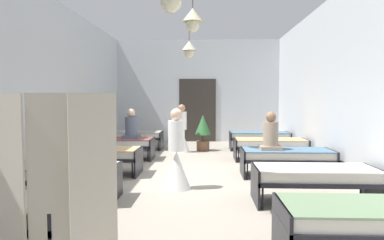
% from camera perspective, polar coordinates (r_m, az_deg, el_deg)
% --- Properties ---
extents(ground_plane, '(6.80, 12.43, 0.10)m').
position_cam_1_polar(ground_plane, '(7.50, -0.29, -9.52)').
color(ground_plane, '#9E9384').
extents(room_shell, '(6.60, 12.03, 3.90)m').
position_cam_1_polar(room_shell, '(8.64, 0.12, 5.61)').
color(room_shell, silver).
rests_on(room_shell, ground).
extents(bed_right_row_0, '(1.90, 0.84, 0.57)m').
position_cam_1_polar(bed_right_row_0, '(4.07, 27.94, -14.11)').
color(bed_right_row_0, black).
rests_on(bed_right_row_0, ground).
extents(bed_left_row_1, '(1.90, 0.84, 0.57)m').
position_cam_1_polar(bed_left_row_1, '(6.02, -21.29, -8.25)').
color(bed_left_row_1, black).
rests_on(bed_left_row_1, ground).
extents(bed_right_row_1, '(1.90, 0.84, 0.57)m').
position_cam_1_polar(bed_right_row_1, '(5.78, 19.72, -8.70)').
color(bed_right_row_1, black).
rests_on(bed_right_row_1, ground).
extents(bed_left_row_2, '(1.90, 0.84, 0.57)m').
position_cam_1_polar(bed_left_row_2, '(7.77, -15.63, -5.51)').
color(bed_left_row_2, black).
rests_on(bed_left_row_2, ground).
extents(bed_right_row_2, '(1.90, 0.84, 0.57)m').
position_cam_1_polar(bed_right_row_2, '(7.59, 15.43, -5.73)').
color(bed_right_row_2, black).
rests_on(bed_right_row_2, ground).
extents(bed_left_row_3, '(1.90, 0.84, 0.57)m').
position_cam_1_polar(bed_left_row_3, '(9.58, -12.10, -3.76)').
color(bed_left_row_3, black).
rests_on(bed_left_row_3, ground).
extents(bed_right_row_3, '(1.90, 0.84, 0.57)m').
position_cam_1_polar(bed_right_row_3, '(9.43, 12.83, -3.89)').
color(bed_right_row_3, black).
rests_on(bed_right_row_3, ground).
extents(bed_left_row_4, '(1.90, 0.84, 0.57)m').
position_cam_1_polar(bed_left_row_4, '(11.41, -9.71, -2.56)').
color(bed_left_row_4, black).
rests_on(bed_left_row_4, ground).
extents(bed_right_row_4, '(1.90, 0.84, 0.57)m').
position_cam_1_polar(bed_right_row_4, '(11.29, 11.09, -2.65)').
color(bed_right_row_4, black).
rests_on(bed_right_row_4, ground).
extents(nurse_near_aisle, '(0.52, 0.52, 1.49)m').
position_cam_1_polar(nurse_near_aisle, '(10.56, -1.71, -2.51)').
color(nurse_near_aisle, white).
rests_on(nurse_near_aisle, ground).
extents(nurse_mid_aisle, '(0.52, 0.52, 1.49)m').
position_cam_1_polar(nurse_mid_aisle, '(6.29, -2.58, -6.66)').
color(nurse_mid_aisle, white).
rests_on(nurse_mid_aisle, ground).
extents(patient_seated_primary, '(0.44, 0.44, 0.80)m').
position_cam_1_polar(patient_seated_primary, '(9.47, -10.06, -1.20)').
color(patient_seated_primary, '#515B70').
rests_on(patient_seated_primary, bed_left_row_3).
extents(patient_seated_secondary, '(0.44, 0.44, 0.80)m').
position_cam_1_polar(patient_seated_secondary, '(7.43, 12.90, -2.53)').
color(patient_seated_secondary, gray).
rests_on(patient_seated_secondary, bed_right_row_2).
extents(potted_plant, '(0.50, 0.50, 1.14)m').
position_cam_1_polar(potted_plant, '(10.85, 1.83, -1.66)').
color(potted_plant, brown).
rests_on(potted_plant, ground).
extents(privacy_screen, '(1.24, 0.22, 1.70)m').
position_cam_1_polar(privacy_screen, '(3.47, -22.59, -9.96)').
color(privacy_screen, '#BCB29E').
rests_on(privacy_screen, ground).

